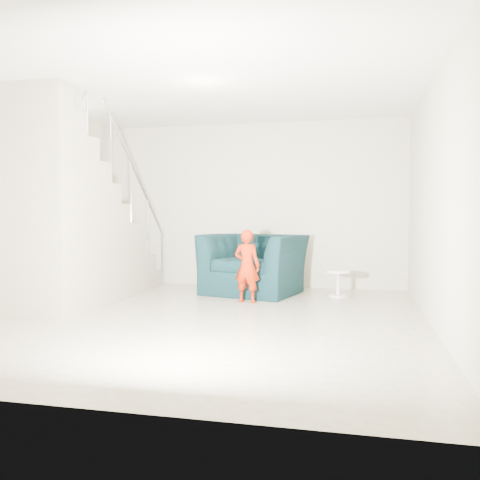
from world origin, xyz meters
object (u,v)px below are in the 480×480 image
object	(u,v)px
toddler	(247,266)
staircase	(72,233)
armchair	(254,264)
side_table	(338,278)

from	to	relation	value
toddler	staircase	world-z (taller)	staircase
armchair	toddler	xyz separation A→B (m)	(0.07, -0.81, 0.05)
toddler	staircase	distance (m)	2.38
armchair	staircase	distance (m)	2.66
armchair	toddler	bearing A→B (deg)	-70.89
side_table	staircase	xyz separation A→B (m)	(-3.45, -1.38, 0.68)
toddler	armchair	bearing A→B (deg)	-74.71
armchair	staircase	world-z (taller)	staircase
side_table	staircase	size ratio (longest dim) A/B	0.11
armchair	staircase	bearing A→B (deg)	-132.55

